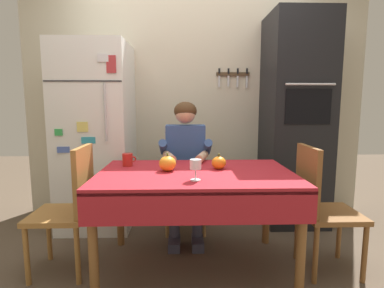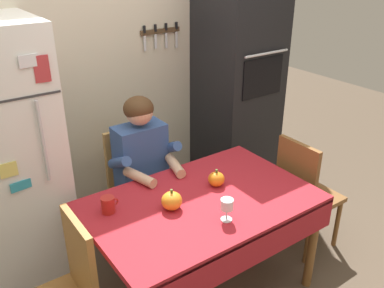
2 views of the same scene
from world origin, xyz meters
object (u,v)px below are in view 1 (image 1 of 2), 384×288
refrigerator (97,137)px  coffee_mug (128,160)px  pumpkin_large (219,163)px  wine_glass (196,165)px  wall_oven (295,121)px  dining_table (196,184)px  seated_person (186,158)px  pumpkin_medium (167,164)px  chair_right_side (320,203)px  chair_behind_person (185,177)px  chair_left_side (71,204)px

refrigerator → coffee_mug: size_ratio=16.64×
pumpkin_large → wine_glass: bearing=-119.5°
wall_oven → dining_table: (-1.05, -0.92, -0.39)m
pumpkin_large → seated_person: bearing=116.3°
refrigerator → wine_glass: bearing=-49.8°
wine_glass → pumpkin_medium: size_ratio=1.03×
coffee_mug → pumpkin_medium: pumpkin_medium is taller
wall_oven → pumpkin_medium: wall_oven is taller
wall_oven → chair_right_side: wall_oven is taller
chair_behind_person → wine_glass: bearing=-86.7°
seated_person → chair_right_side: size_ratio=1.34×
chair_right_side → pumpkin_medium: chair_right_side is taller
seated_person → pumpkin_large: size_ratio=10.55×
wall_oven → refrigerator: bearing=-178.9°
chair_behind_person → pumpkin_large: chair_behind_person is taller
chair_right_side → pumpkin_medium: (-1.11, 0.08, 0.28)m
refrigerator → wall_oven: 2.01m
chair_behind_person → chair_right_side: size_ratio=1.00×
chair_left_side → pumpkin_medium: chair_left_side is taller
seated_person → refrigerator: bearing=162.4°
chair_behind_person → pumpkin_large: size_ratio=7.88×
coffee_mug → pumpkin_large: bearing=-10.3°
chair_behind_person → pumpkin_large: 0.78m
chair_right_side → wine_glass: (-0.91, -0.19, 0.33)m
pumpkin_large → chair_behind_person: bearing=109.7°
chair_right_side → chair_left_side: bearing=178.8°
chair_behind_person → chair_left_side: 1.15m
chair_behind_person → pumpkin_medium: 0.81m
wine_glass → dining_table: bearing=87.2°
chair_behind_person → dining_table: bearing=-85.0°
chair_behind_person → seated_person: bearing=-90.0°
seated_person → chair_behind_person: bearing=90.0°
chair_behind_person → chair_left_side: (-0.83, -0.79, 0.00)m
refrigerator → wall_oven: wall_oven is taller
dining_table → pumpkin_medium: size_ratio=10.55×
dining_table → chair_behind_person: (-0.07, 0.79, -0.14)m
dining_table → pumpkin_medium: 0.25m
chair_right_side → coffee_mug: bearing=169.3°
dining_table → pumpkin_medium: bearing=166.9°
wall_oven → chair_behind_person: wall_oven is taller
dining_table → chair_left_side: chair_left_side is taller
wall_oven → seated_person: 1.21m
pumpkin_large → refrigerator: bearing=145.4°
chair_right_side → wine_glass: size_ratio=6.78×
seated_person → wine_glass: (0.06, -0.83, 0.10)m
chair_left_side → refrigerator: bearing=93.2°
pumpkin_large → pumpkin_medium: bearing=-171.5°
seated_person → coffee_mug: size_ratio=11.51×
pumpkin_medium → coffee_mug: bearing=150.1°
chair_behind_person → wall_oven: bearing=6.6°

